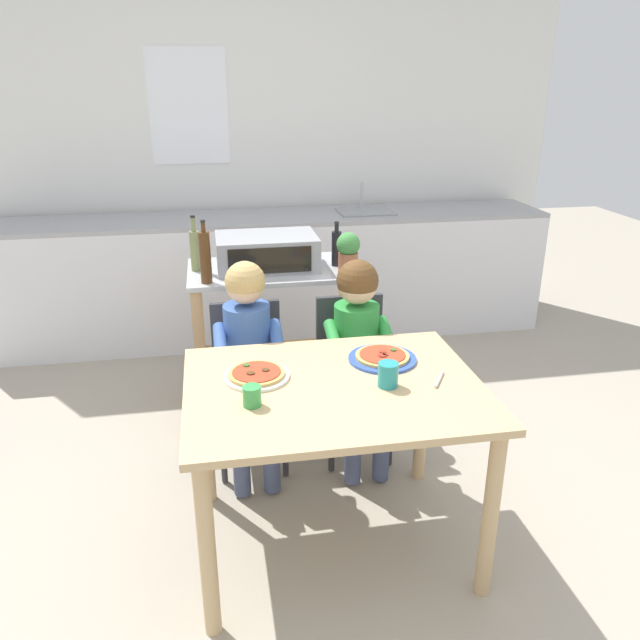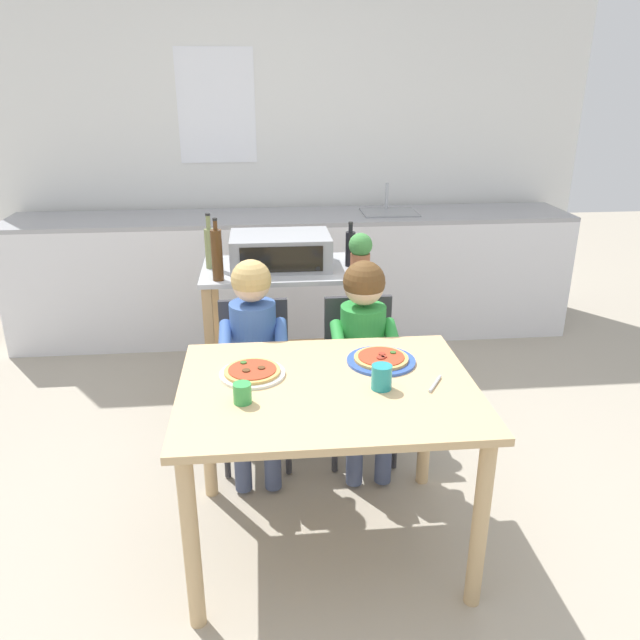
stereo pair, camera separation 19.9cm
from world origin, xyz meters
The scene contains 19 objects.
ground_plane centered at (0.00, 1.08, 0.00)m, with size 10.84×10.84×0.00m, color #A89E8C.
back_wall_tiled centered at (0.00, 2.77, 1.35)m, with size 4.53×0.13×2.70m.
kitchen_counter centered at (0.00, 2.36, 0.46)m, with size 4.08×0.60×1.11m.
kitchen_island_cart centered at (-0.09, 1.22, 0.57)m, with size 0.95×0.56×0.86m.
toaster_oven centered at (-0.13, 1.24, 0.95)m, with size 0.55×0.38×0.18m.
bottle_brown_beer centered at (0.26, 1.20, 0.97)m, with size 0.05×0.05×0.25m.
bottle_squat_spirits centered at (-0.46, 1.01, 1.00)m, with size 0.06×0.06×0.33m.
bottle_tall_green_wine centered at (-0.52, 1.24, 0.98)m, with size 0.05×0.05×0.30m.
potted_herb_plant centered at (0.29, 1.05, 0.98)m, with size 0.13×0.13×0.22m.
dining_table centered at (0.00, 0.00, 0.64)m, with size 1.14×0.88×0.75m.
dining_chair_left centered at (-0.29, 0.71, 0.48)m, with size 0.36×0.36×0.81m.
dining_chair_right centered at (0.24, 0.70, 0.48)m, with size 0.36×0.36×0.81m.
child_in_blue_striped_shirt centered at (-0.29, 0.59, 0.67)m, with size 0.32×0.42×1.05m.
child_in_green_shirt centered at (0.24, 0.59, 0.68)m, with size 0.32×0.42×1.03m.
pizza_plate_white centered at (-0.29, 0.11, 0.76)m, with size 0.26×0.26×0.03m.
pizza_plate_blue_rimmed centered at (0.24, 0.18, 0.76)m, with size 0.28×0.28×0.03m.
drinking_cup_green centered at (-0.32, -0.11, 0.79)m, with size 0.07×0.07×0.08m, color green.
drinking_cup_teal centered at (0.20, -0.05, 0.80)m, with size 0.08×0.08×0.10m, color teal.
serving_spoon centered at (0.41, -0.04, 0.75)m, with size 0.01×0.01×0.14m, color #B7BABF.
Camera 1 is at (-0.43, -2.08, 1.85)m, focal length 34.82 mm.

